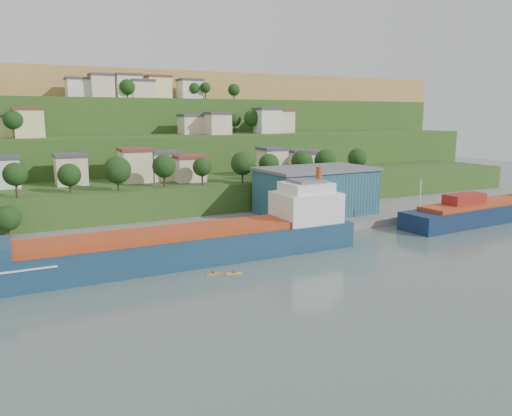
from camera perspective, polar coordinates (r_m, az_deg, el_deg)
ground at (r=95.42m, az=-3.68°, el=-7.04°), size 500.00×500.00×0.00m
quay at (r=128.08m, az=-0.46°, el=-2.43°), size 220.00×26.00×4.00m
hillside at (r=256.38m, az=-18.90°, el=3.58°), size 360.00×211.14×96.00m
cargo_ship_near at (r=100.77m, az=-7.44°, el=-4.28°), size 76.78×12.40×19.74m
cargo_ship_far at (r=154.24m, az=25.58°, el=-0.27°), size 60.74×13.86×16.36m
warehouse at (r=137.88m, az=6.83°, el=2.00°), size 31.52×19.85×12.80m
kayak_orange at (r=92.88m, az=-4.90°, el=-7.42°), size 2.85×0.72×0.70m
kayak_yellow at (r=92.70m, az=-2.53°, el=-7.42°), size 2.92×1.58×0.73m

